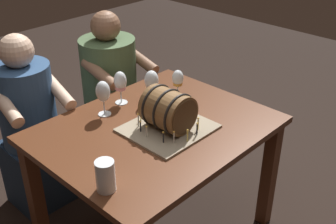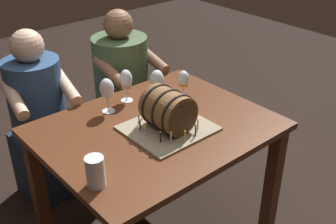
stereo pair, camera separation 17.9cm
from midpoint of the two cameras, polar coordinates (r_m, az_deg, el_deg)
The scene contains 9 objects.
dining_table at distance 2.24m, azimuth -3.93°, elevation -4.54°, with size 1.16×0.92×0.74m.
barrel_cake at distance 2.10m, azimuth -2.44°, elevation -0.10°, with size 0.41×0.38×0.22m.
wine_glass_empty at distance 2.26m, azimuth -11.03°, elevation 2.60°, with size 0.08×0.08×0.20m.
wine_glass_rose at distance 2.37m, azimuth -8.62°, elevation 3.90°, with size 0.07×0.07×0.19m.
wine_glass_white at distance 2.36m, azimuth -4.40°, elevation 4.08°, with size 0.08×0.08×0.19m.
wine_glass_amber at distance 2.37m, azimuth -0.83°, elevation 4.33°, with size 0.07×0.07×0.18m.
beer_pint at distance 1.75m, azimuth -11.37°, elevation -8.69°, with size 0.08×0.08×0.14m.
person_seated_left at distance 2.69m, azimuth -19.77°, elevation -2.64°, with size 0.40×0.49×1.13m.
person_seated_right at distance 2.96m, azimuth -9.43°, elevation 2.15°, with size 0.41×0.49×1.13m.
Camera 1 is at (-1.31, -1.33, 1.86)m, focal length 45.19 mm.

